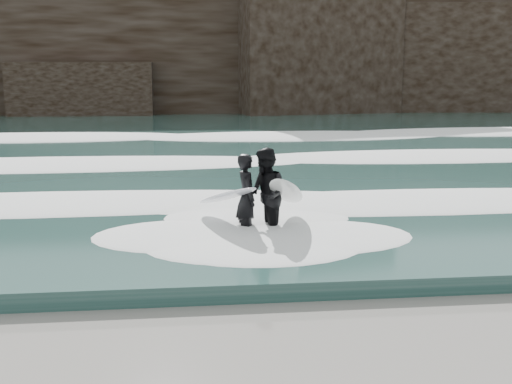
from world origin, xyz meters
TOP-DOWN VIEW (x-y plane):
  - sea at (0.00, 29.00)m, footprint 90.00×52.00m
  - headland at (0.00, 46.00)m, footprint 70.00×9.00m
  - foam_near at (0.00, 9.00)m, footprint 60.00×3.20m
  - foam_mid at (0.00, 16.00)m, footprint 60.00×4.00m
  - foam_far at (0.00, 25.00)m, footprint 60.00×4.80m
  - surfer_left at (0.23, 6.62)m, footprint 1.43×2.30m
  - surfer_right at (0.74, 6.45)m, footprint 1.43×2.18m

SIDE VIEW (x-z plane):
  - sea at x=0.00m, z-range 0.00..0.30m
  - foam_near at x=0.00m, z-range 0.30..0.50m
  - foam_mid at x=0.00m, z-range 0.30..0.54m
  - foam_far at x=0.00m, z-range 0.30..0.60m
  - surfer_left at x=0.23m, z-range 0.01..1.76m
  - surfer_right at x=0.74m, z-range 0.01..1.88m
  - headland at x=0.00m, z-range 0.00..10.00m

